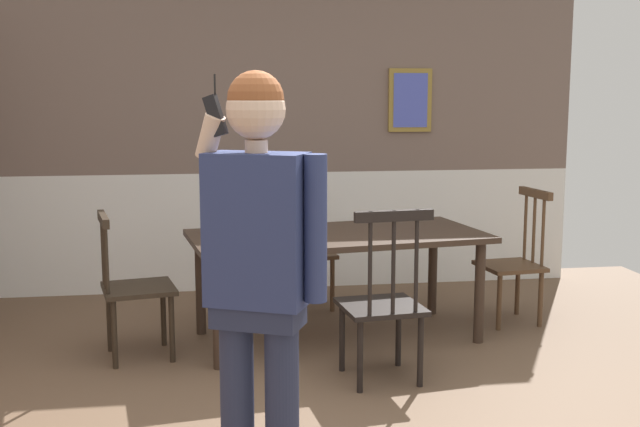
{
  "coord_description": "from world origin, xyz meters",
  "views": [
    {
      "loc": [
        -0.63,
        -3.64,
        1.7
      ],
      "look_at": [
        -0.08,
        0.08,
        1.12
      ],
      "focal_mm": 44.03,
      "sensor_mm": 36.0,
      "label": 1
    }
  ],
  "objects_px": {
    "chair_by_doorway": "(304,249)",
    "dining_table": "(338,244)",
    "chair_at_table_head": "(383,302)",
    "person_figure": "(259,260)",
    "chair_opposite_corner": "(515,261)",
    "chair_near_window": "(133,286)"
  },
  "relations": [
    {
      "from": "chair_opposite_corner",
      "to": "chair_near_window",
      "type": "bearing_deg",
      "value": 91.6
    },
    {
      "from": "dining_table",
      "to": "chair_by_doorway",
      "type": "height_order",
      "value": "chair_by_doorway"
    },
    {
      "from": "chair_at_table_head",
      "to": "person_figure",
      "type": "height_order",
      "value": "person_figure"
    },
    {
      "from": "person_figure",
      "to": "chair_at_table_head",
      "type": "bearing_deg",
      "value": -97.4
    },
    {
      "from": "chair_near_window",
      "to": "chair_opposite_corner",
      "type": "distance_m",
      "value": 2.78
    },
    {
      "from": "chair_by_doorway",
      "to": "chair_at_table_head",
      "type": "bearing_deg",
      "value": 88.61
    },
    {
      "from": "chair_at_table_head",
      "to": "person_figure",
      "type": "relative_size",
      "value": 0.59
    },
    {
      "from": "dining_table",
      "to": "chair_by_doorway",
      "type": "distance_m",
      "value": 0.89
    },
    {
      "from": "chair_near_window",
      "to": "person_figure",
      "type": "height_order",
      "value": "person_figure"
    },
    {
      "from": "chair_by_doorway",
      "to": "person_figure",
      "type": "height_order",
      "value": "person_figure"
    },
    {
      "from": "chair_opposite_corner",
      "to": "person_figure",
      "type": "relative_size",
      "value": 0.56
    },
    {
      "from": "chair_by_doorway",
      "to": "person_figure",
      "type": "xyz_separation_m",
      "value": [
        -0.56,
        -3.03,
        0.57
      ]
    },
    {
      "from": "chair_by_doorway",
      "to": "dining_table",
      "type": "bearing_deg",
      "value": 88.7
    },
    {
      "from": "chair_at_table_head",
      "to": "dining_table",
      "type": "bearing_deg",
      "value": 92.18
    },
    {
      "from": "chair_by_doorway",
      "to": "chair_at_table_head",
      "type": "relative_size",
      "value": 0.96
    },
    {
      "from": "chair_at_table_head",
      "to": "person_figure",
      "type": "bearing_deg",
      "value": -127.92
    },
    {
      "from": "chair_by_doorway",
      "to": "chair_opposite_corner",
      "type": "bearing_deg",
      "value": 146.7
    },
    {
      "from": "chair_opposite_corner",
      "to": "chair_by_doorway",
      "type": "bearing_deg",
      "value": 59.65
    },
    {
      "from": "chair_near_window",
      "to": "chair_at_table_head",
      "type": "relative_size",
      "value": 0.9
    },
    {
      "from": "person_figure",
      "to": "chair_near_window",
      "type": "bearing_deg",
      "value": -46.49
    },
    {
      "from": "chair_near_window",
      "to": "chair_opposite_corner",
      "type": "height_order",
      "value": "chair_opposite_corner"
    },
    {
      "from": "dining_table",
      "to": "chair_at_table_head",
      "type": "height_order",
      "value": "chair_at_table_head"
    }
  ]
}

